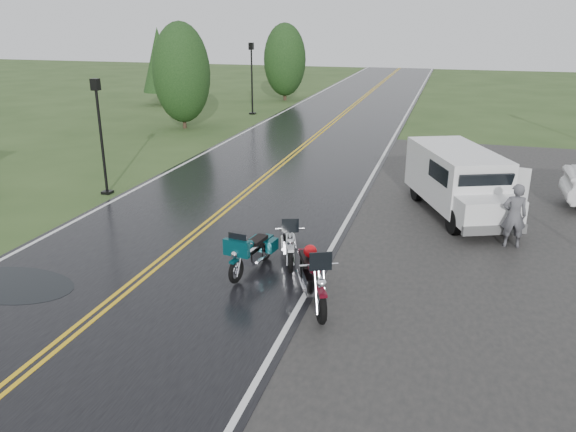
# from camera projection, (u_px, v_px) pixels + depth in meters

# --- Properties ---
(ground) EXTENTS (120.00, 120.00, 0.00)m
(ground) POSITION_uv_depth(u_px,v_px,m) (149.00, 273.00, 13.09)
(ground) COLOR #2D471E
(ground) RESTS_ON ground
(road) EXTENTS (8.00, 100.00, 0.04)m
(road) POSITION_uv_depth(u_px,v_px,m) (276.00, 168.00, 22.15)
(road) COLOR black
(road) RESTS_ON ground
(motorcycle_red) EXTENTS (1.76, 2.52, 1.41)m
(motorcycle_red) POSITION_uv_depth(u_px,v_px,m) (321.00, 293.00, 10.60)
(motorcycle_red) COLOR #4F0914
(motorcycle_red) RESTS_ON ground
(motorcycle_teal) EXTENTS (0.99, 2.02, 1.14)m
(motorcycle_teal) POSITION_uv_depth(u_px,v_px,m) (236.00, 261.00, 12.29)
(motorcycle_teal) COLOR #05373D
(motorcycle_teal) RESTS_ON ground
(motorcycle_silver) EXTENTS (1.40, 2.27, 1.26)m
(motorcycle_silver) POSITION_uv_depth(u_px,v_px,m) (290.00, 249.00, 12.79)
(motorcycle_silver) COLOR #A0A4A8
(motorcycle_silver) RESTS_ON ground
(van_white) EXTENTS (3.68, 5.36, 1.97)m
(van_white) POSITION_uv_depth(u_px,v_px,m) (456.00, 200.00, 15.09)
(van_white) COLOR white
(van_white) RESTS_ON ground
(person_at_van) EXTENTS (0.66, 0.47, 1.68)m
(person_at_van) POSITION_uv_depth(u_px,v_px,m) (514.00, 217.00, 14.27)
(person_at_van) COLOR #505055
(person_at_van) RESTS_ON ground
(lamp_post_near_left) EXTENTS (0.33, 0.33, 3.86)m
(lamp_post_near_left) POSITION_uv_depth(u_px,v_px,m) (101.00, 137.00, 18.38)
(lamp_post_near_left) COLOR black
(lamp_post_near_left) RESTS_ON ground
(lamp_post_far_left) EXTENTS (0.37, 0.37, 4.32)m
(lamp_post_far_left) POSITION_uv_depth(u_px,v_px,m) (252.00, 79.00, 34.18)
(lamp_post_far_left) COLOR black
(lamp_post_far_left) RESTS_ON ground
(tree_left_mid) EXTENTS (3.02, 3.02, 4.72)m
(tree_left_mid) POSITION_uv_depth(u_px,v_px,m) (182.00, 84.00, 29.63)
(tree_left_mid) COLOR #1E3D19
(tree_left_mid) RESTS_ON ground
(tree_left_far) EXTENTS (2.99, 2.99, 4.60)m
(tree_left_far) POSITION_uv_depth(u_px,v_px,m) (285.00, 68.00, 40.09)
(tree_left_far) COLOR #1E3D19
(tree_left_far) RESTS_ON ground
(pine_left_far) EXTENTS (2.39, 2.39, 4.97)m
(pine_left_far) POSITION_uv_depth(u_px,v_px,m) (160.00, 67.00, 38.02)
(pine_left_far) COLOR #1E3D19
(pine_left_far) RESTS_ON ground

